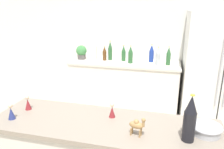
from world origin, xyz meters
TOP-DOWN VIEW (x-y plane):
  - wall_back at (0.00, 2.73)m, footprint 8.00×0.06m
  - back_counter at (-0.25, 2.40)m, footprint 1.79×0.63m
  - refrigerator at (1.16, 2.32)m, footprint 0.96×0.75m
  - potted_plant at (-1.01, 2.40)m, footprint 0.18×0.18m
  - paper_towel_roll at (-0.79, 2.42)m, footprint 0.10×0.10m
  - back_bottle_0 at (0.44, 2.36)m, footprint 0.07×0.07m
  - back_bottle_1 at (-0.52, 2.47)m, footprint 0.07×0.07m
  - back_bottle_2 at (-0.60, 2.42)m, footprint 0.07×0.07m
  - back_bottle_3 at (-0.15, 2.33)m, footprint 0.07×0.07m
  - back_bottle_4 at (0.17, 2.49)m, footprint 0.08×0.08m
  - back_bottle_5 at (-0.28, 2.46)m, footprint 0.07×0.07m
  - back_bottle_6 at (0.29, 2.31)m, footprint 0.07×0.07m
  - wine_bottle at (0.58, 0.25)m, footprint 0.08×0.08m
  - fruit_bowl at (0.71, 0.37)m, footprint 0.22×0.22m
  - camel_figurine at (0.25, 0.23)m, footprint 0.11×0.07m
  - wise_man_figurine_blue at (0.03, 0.44)m, footprint 0.05×0.05m
  - wise_man_figurine_crimson at (-0.71, 0.22)m, footprint 0.05×0.05m
  - wise_man_figurine_purple at (-0.69, 0.40)m, footprint 0.05×0.05m

SIDE VIEW (x-z plane):
  - back_counter at x=-0.25m, z-range 0.00..0.91m
  - refrigerator at x=1.16m, z-range 0.00..1.73m
  - fruit_bowl at x=0.71m, z-range 0.95..1.01m
  - wise_man_figurine_blue at x=0.03m, z-range 0.94..1.06m
  - wise_man_figurine_purple at x=-0.69m, z-range 0.94..1.06m
  - wise_man_figurine_crimson at x=-0.71m, z-range 0.94..1.07m
  - back_bottle_2 at x=-0.60m, z-range 0.91..1.14m
  - camel_figurine at x=0.25m, z-range 0.96..1.10m
  - paper_towel_roll at x=-0.79m, z-range 0.91..1.15m
  - back_bottle_5 at x=-0.28m, z-range 0.91..1.16m
  - potted_plant at x=-1.01m, z-range 0.92..1.15m
  - back_bottle_3 at x=-0.15m, z-range 0.90..1.18m
  - back_bottle_6 at x=0.29m, z-range 0.90..1.19m
  - back_bottle_4 at x=0.17m, z-range 0.90..1.19m
  - back_bottle_0 at x=0.44m, z-range 0.90..1.19m
  - back_bottle_1 at x=-0.52m, z-range 0.90..1.23m
  - wine_bottle at x=0.58m, z-range 0.94..1.26m
  - wall_back at x=0.00m, z-range 0.00..2.55m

